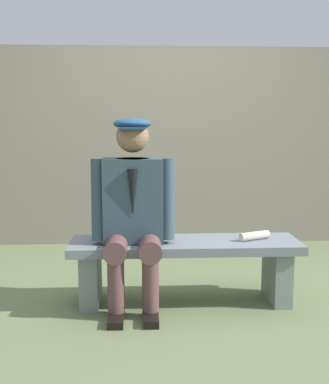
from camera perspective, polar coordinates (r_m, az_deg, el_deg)
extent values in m
plane|color=#63724B|center=(3.43, 2.49, -13.34)|extent=(30.00, 30.00, 0.00)
cube|color=slate|center=(3.30, 2.54, -6.54)|extent=(1.62, 0.43, 0.06)
cube|color=slate|center=(3.49, 13.65, -9.80)|extent=(0.12, 0.37, 0.39)
cube|color=slate|center=(3.37, -9.05, -10.33)|extent=(0.12, 0.37, 0.39)
cube|color=#314651|center=(3.21, -3.88, -1.00)|extent=(0.41, 0.23, 0.58)
cylinder|color=#1E2338|center=(3.18, -3.93, 3.62)|extent=(0.22, 0.22, 0.06)
cone|color=black|center=(3.09, -3.93, -0.07)|extent=(0.07, 0.07, 0.32)
sphere|color=#8C664C|center=(3.15, -3.97, 6.86)|extent=(0.22, 0.22, 0.22)
ellipsoid|color=navy|center=(3.15, -3.98, 8.37)|extent=(0.25, 0.25, 0.08)
cube|color=navy|center=(3.05, -4.01, 7.85)|extent=(0.18, 0.10, 0.02)
cylinder|color=brown|center=(3.14, -1.80, -6.60)|extent=(0.15, 0.40, 0.15)
cylinder|color=brown|center=(3.08, -1.73, -11.34)|extent=(0.11, 0.11, 0.46)
cube|color=black|center=(3.10, -1.69, -15.24)|extent=(0.10, 0.24, 0.05)
cylinder|color=#314651|center=(3.18, 0.34, -0.87)|extent=(0.10, 0.14, 0.56)
cylinder|color=brown|center=(3.15, -5.93, -6.62)|extent=(0.15, 0.40, 0.15)
cylinder|color=brown|center=(3.09, -5.99, -11.35)|extent=(0.11, 0.11, 0.46)
cube|color=black|center=(3.11, -5.99, -15.25)|extent=(0.10, 0.24, 0.05)
cylinder|color=#314651|center=(3.19, -8.12, -0.93)|extent=(0.10, 0.14, 0.56)
cylinder|color=beige|center=(3.37, 11.02, -5.30)|extent=(0.24, 0.14, 0.06)
cube|color=gray|center=(4.98, 0.61, 5.60)|extent=(12.00, 0.24, 2.05)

